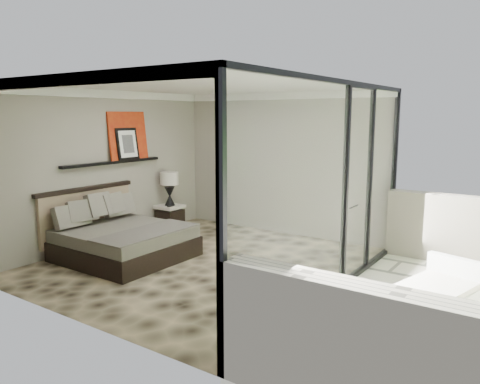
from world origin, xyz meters
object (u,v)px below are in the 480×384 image
Objects in this scene: bed at (121,238)px; nightstand at (170,218)px; table_lamp at (169,184)px; lounger at (430,299)px.

nightstand is at bearing 108.66° from bed.
table_lamp reaches higher than bed.
lounger is (4.81, 0.59, -0.14)m from bed.
nightstand is at bearing -130.33° from table_lamp.
nightstand is 5.58m from lounger.
bed is at bearing -71.55° from table_lamp.
bed is 2.79× the size of table_lamp.
table_lamp is 5.63m from lounger.
bed is 2.07m from table_lamp.
bed is at bearing -157.98° from lounger.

